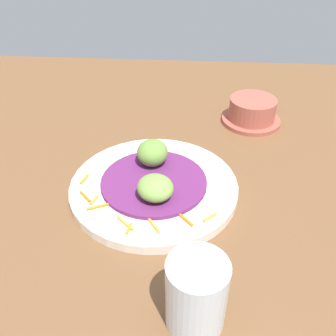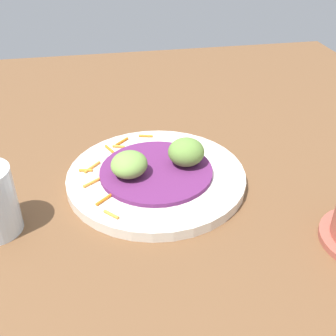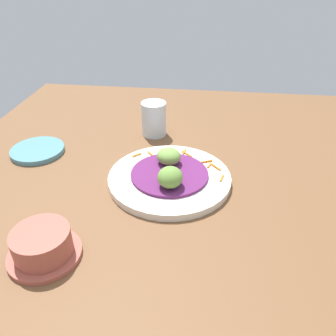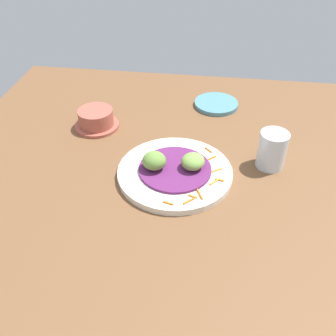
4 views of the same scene
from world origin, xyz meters
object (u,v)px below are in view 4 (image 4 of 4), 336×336
(main_plate, at_px, (173,172))
(guac_scoop_left, at_px, (154,161))
(side_plate_small, at_px, (216,104))
(terracotta_bowl, at_px, (96,119))
(water_glass, at_px, (272,150))
(guac_scoop_center, at_px, (193,161))

(main_plate, distance_m, guac_scoop_left, 0.05)
(side_plate_small, bearing_deg, terracotta_bowl, -63.05)
(guac_scoop_left, relative_size, terracotta_bowl, 0.45)
(main_plate, height_order, water_glass, water_glass)
(guac_scoop_center, bearing_deg, side_plate_small, 172.70)
(main_plate, bearing_deg, water_glass, 107.12)
(water_glass, bearing_deg, guac_scoop_center, -70.98)
(guac_scoop_left, bearing_deg, guac_scoop_center, 98.82)
(water_glass, bearing_deg, guac_scoop_left, -74.19)
(main_plate, xyz_separation_m, side_plate_small, (-0.32, 0.08, -0.00))
(guac_scoop_left, relative_size, side_plate_small, 0.42)
(guac_scoop_left, distance_m, water_glass, 0.26)
(guac_scoop_left, distance_m, guac_scoop_center, 0.08)
(guac_scoop_left, relative_size, water_glass, 0.60)
(side_plate_small, xyz_separation_m, water_glass, (0.26, 0.13, 0.04))
(main_plate, bearing_deg, guac_scoop_center, 98.82)
(guac_scoop_left, height_order, water_glass, water_glass)
(main_plate, height_order, guac_scoop_left, guac_scoop_left)
(main_plate, height_order, terracotta_bowl, terracotta_bowl)
(main_plate, bearing_deg, terracotta_bowl, -127.09)
(guac_scoop_left, bearing_deg, terracotta_bowl, -133.87)
(terracotta_bowl, bearing_deg, side_plate_small, 116.95)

